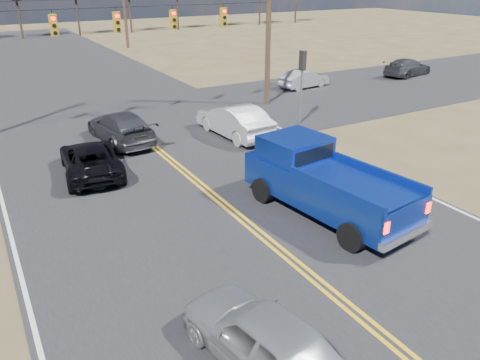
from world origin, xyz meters
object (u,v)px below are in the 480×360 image
dgrey_car_queue (121,127)px  cross_car_east_far (408,67)px  pickup_truck (323,182)px  silver_suv (264,338)px  cross_car_east_near (304,79)px  black_suv (91,159)px  white_car_queue (234,120)px

dgrey_car_queue → cross_car_east_far: bearing=-174.6°
pickup_truck → silver_suv: (-5.45, -4.81, -0.43)m
silver_suv → cross_car_east_near: bearing=-138.9°
dgrey_car_queue → cross_car_east_far: size_ratio=1.07×
dgrey_car_queue → pickup_truck: bearing=104.8°
pickup_truck → black_suv: pickup_truck is taller
silver_suv → cross_car_east_near: (16.56, 20.40, -0.07)m
black_suv → white_car_queue: white_car_queue is taller
black_suv → cross_car_east_near: (17.10, 8.28, -0.01)m
silver_suv → dgrey_car_queue: 15.57m
cross_car_east_far → black_suv: bearing=95.8°
dgrey_car_queue → cross_car_east_far: dgrey_car_queue is taller
silver_suv → white_car_queue: bearing=-127.0°
silver_suv → cross_car_east_far: silver_suv is taller
white_car_queue → cross_car_east_near: white_car_queue is taller
white_car_queue → black_suv: bearing=6.7°
white_car_queue → cross_car_east_near: 11.86m
cross_car_east_near → pickup_truck: bearing=136.9°
dgrey_car_queue → cross_car_east_near: (14.81, 4.93, -0.09)m
white_car_queue → cross_car_east_far: (19.37, 6.21, -0.13)m
black_suv → dgrey_car_queue: (2.28, 3.36, 0.08)m
dgrey_car_queue → cross_car_east_near: size_ratio=1.30×
white_car_queue → dgrey_car_queue: white_car_queue is taller
white_car_queue → cross_car_east_far: 20.34m
pickup_truck → cross_car_east_far: 25.61m
dgrey_car_queue → cross_car_east_near: dgrey_car_queue is taller
black_suv → dgrey_car_queue: dgrey_car_queue is taller
pickup_truck → black_suv: size_ratio=1.39×
cross_car_east_near → cross_car_east_far: size_ratio=0.83×
white_car_queue → cross_car_east_near: bearing=-147.9°
pickup_truck → cross_car_east_near: pickup_truck is taller
silver_suv → cross_car_east_far: bearing=-153.0°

